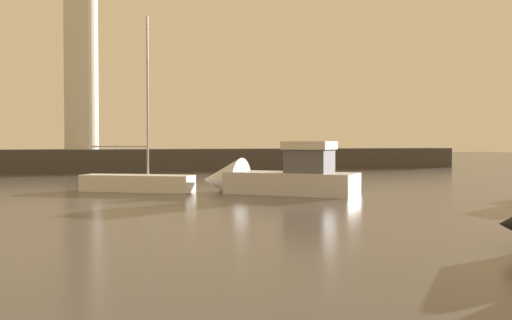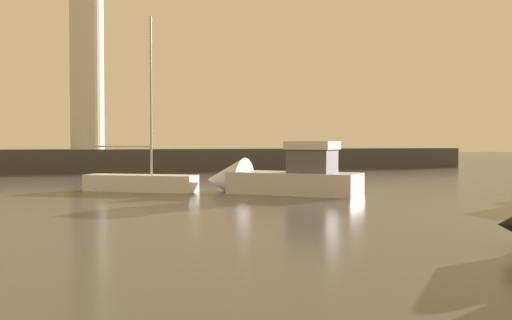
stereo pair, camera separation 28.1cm
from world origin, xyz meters
name	(u,v)px [view 1 (the left image)]	position (x,y,z in m)	size (l,w,h in m)	color
ground_plane	(177,198)	(0.00, 28.47, 0.00)	(220.00, 220.00, 0.00)	#4C4742
breakwater	(116,160)	(0.00, 56.94, 1.07)	(73.03, 4.39, 2.14)	#423F3D
lighthouse	(81,59)	(-3.13, 56.94, 10.55)	(3.10, 3.10, 17.75)	silver
motorboat_1	(270,177)	(5.49, 29.66, 0.87)	(8.37, 8.09, 3.53)	silver
sailboat_moored	(137,182)	(-1.31, 33.24, 0.54)	(6.44, 4.87, 10.01)	white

